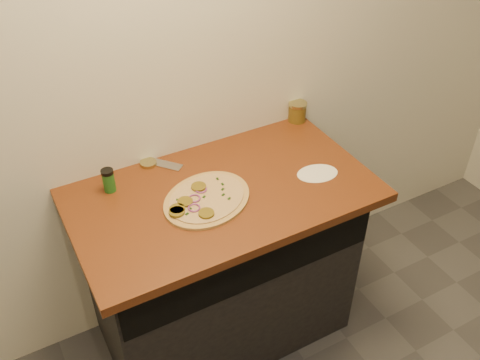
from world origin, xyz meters
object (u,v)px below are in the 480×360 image
chefs_knife (136,157)px  spice_shaker (109,180)px  salsa_jar (297,111)px  pizza (205,199)px

chefs_knife → spice_shaker: 0.23m
chefs_knife → spice_shaker: spice_shaker is taller
salsa_jar → spice_shaker: size_ratio=0.96×
chefs_knife → spice_shaker: bearing=-136.5°
chefs_knife → spice_shaker: (-0.17, -0.16, 0.04)m
pizza → spice_shaker: 0.39m
pizza → spice_shaker: spice_shaker is taller
salsa_jar → pizza: bearing=-152.6°
chefs_knife → salsa_jar: 0.78m
pizza → chefs_knife: pizza is taller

